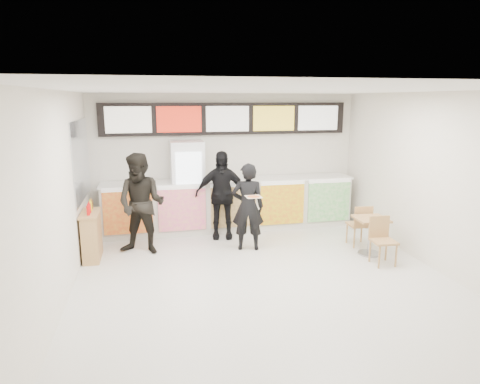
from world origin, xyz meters
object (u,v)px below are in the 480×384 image
object	(u,v)px
service_counter	(230,204)
cafe_table	(371,229)
customer_main	(248,207)
customer_left	(141,204)
customer_mid	(221,195)
drinks_fridge	(188,187)
condiment_ledge	(92,235)

from	to	relation	value
service_counter	cafe_table	xyz separation A→B (m)	(2.26, -2.13, -0.08)
customer_main	cafe_table	xyz separation A→B (m)	(2.18, -0.77, -0.36)
service_counter	customer_left	distance (m)	2.26
customer_left	customer_mid	bearing A→B (deg)	42.30
service_counter	drinks_fridge	xyz separation A→B (m)	(-0.93, 0.02, 0.43)
service_counter	condiment_ledge	xyz separation A→B (m)	(-2.82, -1.27, -0.12)
customer_left	cafe_table	distance (m)	4.32
service_counter	customer_main	bearing A→B (deg)	-86.72
service_counter	customer_main	size ratio (longest dim) A/B	3.27
customer_mid	cafe_table	distance (m)	3.04
customer_left	condiment_ledge	size ratio (longest dim) A/B	1.82
customer_left	customer_mid	world-z (taller)	customer_left
customer_mid	cafe_table	xyz separation A→B (m)	(2.56, -1.59, -0.43)
condiment_ledge	customer_main	bearing A→B (deg)	-1.97
service_counter	drinks_fridge	bearing A→B (deg)	179.01
drinks_fridge	customer_main	distance (m)	1.72
drinks_fridge	customer_mid	xyz separation A→B (m)	(0.64, -0.56, -0.08)
service_counter	cafe_table	size ratio (longest dim) A/B	3.80
cafe_table	condiment_ledge	distance (m)	5.16
drinks_fridge	cafe_table	size ratio (longest dim) A/B	1.37
drinks_fridge	condiment_ledge	xyz separation A→B (m)	(-1.89, -1.28, -0.55)
customer_mid	cafe_table	size ratio (longest dim) A/B	1.26
customer_mid	condiment_ledge	world-z (taller)	customer_mid
cafe_table	drinks_fridge	bearing A→B (deg)	149.42
customer_main	customer_mid	bearing A→B (deg)	-53.03
drinks_fridge	condiment_ledge	size ratio (longest dim) A/B	1.91
drinks_fridge	condiment_ledge	bearing A→B (deg)	-145.75
service_counter	customer_left	bearing A→B (deg)	-149.13
cafe_table	customer_mid	bearing A→B (deg)	151.46
drinks_fridge	cafe_table	xyz separation A→B (m)	(3.20, -2.15, -0.51)
customer_mid	cafe_table	world-z (taller)	customer_mid
service_counter	customer_main	distance (m)	1.40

